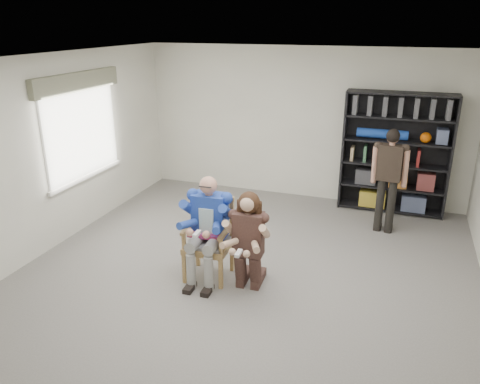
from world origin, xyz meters
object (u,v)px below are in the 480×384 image
at_px(seated_man, 208,228).
at_px(armchair, 208,240).
at_px(bookshelf, 395,154).
at_px(kneeling_woman, 248,243).
at_px(standing_man, 388,182).

bearing_deg(seated_man, armchair, -92.69).
bearing_deg(bookshelf, seated_man, -123.88).
bearing_deg(armchair, kneeling_woman, -14.38).
xyz_separation_m(seated_man, kneeling_woman, (0.58, -0.12, -0.06)).
xyz_separation_m(kneeling_woman, bookshelf, (1.57, 3.33, 0.41)).
bearing_deg(standing_man, armchair, -125.90).
bearing_deg(bookshelf, armchair, -123.88).
xyz_separation_m(bookshelf, standing_man, (-0.05, -0.96, -0.21)).
xyz_separation_m(armchair, kneeling_woman, (0.58, -0.12, 0.10)).
distance_m(bookshelf, standing_man, 0.99).
relative_size(armchair, bookshelf, 0.51).
bearing_deg(seated_man, bookshelf, 53.43).
distance_m(kneeling_woman, bookshelf, 3.70).
bearing_deg(bookshelf, kneeling_woman, -115.31).
distance_m(armchair, standing_man, 3.09).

